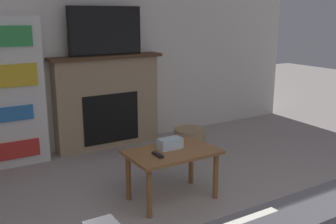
{
  "coord_description": "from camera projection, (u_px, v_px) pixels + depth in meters",
  "views": [
    {
      "loc": [
        -1.97,
        -0.67,
        1.69
      ],
      "look_at": [
        -0.05,
        2.45,
        0.78
      ],
      "focal_mm": 42.0,
      "sensor_mm": 36.0,
      "label": 1
    }
  ],
  "objects": [
    {
      "name": "remote_control",
      "position": [
        158.0,
        155.0,
        3.45
      ],
      "size": [
        0.04,
        0.15,
        0.02
      ],
      "color": "black",
      "rests_on": "coffee_table"
    },
    {
      "name": "storage_basket",
      "position": [
        190.0,
        136.0,
        5.25
      ],
      "size": [
        0.42,
        0.42,
        0.21
      ],
      "color": "tan",
      "rests_on": "ground_plane"
    },
    {
      "name": "fireplace",
      "position": [
        107.0,
        101.0,
        5.05
      ],
      "size": [
        1.46,
        0.28,
        1.19
      ],
      "color": "tan",
      "rests_on": "ground_plane"
    },
    {
      "name": "tissue_box",
      "position": [
        170.0,
        143.0,
        3.63
      ],
      "size": [
        0.22,
        0.12,
        0.1
      ],
      "color": "silver",
      "rests_on": "coffee_table"
    },
    {
      "name": "coffee_table",
      "position": [
        172.0,
        158.0,
        3.61
      ],
      "size": [
        0.83,
        0.52,
        0.48
      ],
      "color": "brown",
      "rests_on": "ground_plane"
    },
    {
      "name": "wall_back",
      "position": [
        105.0,
        42.0,
        5.01
      ],
      "size": [
        6.17,
        0.06,
        2.7
      ],
      "color": "silver",
      "rests_on": "ground_plane"
    },
    {
      "name": "bookshelf",
      "position": [
        7.0,
        93.0,
        4.36
      ],
      "size": [
        0.79,
        0.29,
        1.67
      ],
      "color": "white",
      "rests_on": "ground_plane"
    },
    {
      "name": "tv",
      "position": [
        105.0,
        31.0,
        4.82
      ],
      "size": [
        0.95,
        0.03,
        0.59
      ],
      "color": "black",
      "rests_on": "fireplace"
    }
  ]
}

